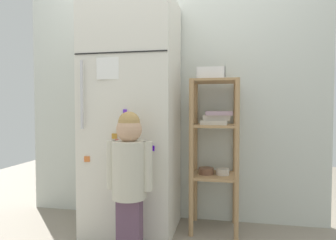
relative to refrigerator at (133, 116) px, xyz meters
name	(u,v)px	position (x,y,z in m)	size (l,w,h in m)	color
ground_plane	(162,232)	(0.24, -0.02, -0.91)	(6.00, 6.00, 0.00)	gray
kitchen_wall_back	(170,87)	(0.24, 0.31, 0.25)	(2.66, 0.03, 2.32)	silver
refrigerator	(133,116)	(0.00, 0.00, 0.00)	(0.69, 0.60, 1.82)	silver
child_standing	(129,169)	(0.12, -0.44, -0.33)	(0.31, 0.23, 0.95)	#66485F
pantry_shelf_unit	(215,138)	(0.64, 0.11, -0.17)	(0.37, 0.35, 1.19)	tan
fruit_bin	(212,76)	(0.62, 0.12, 0.32)	(0.22, 0.18, 0.10)	white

